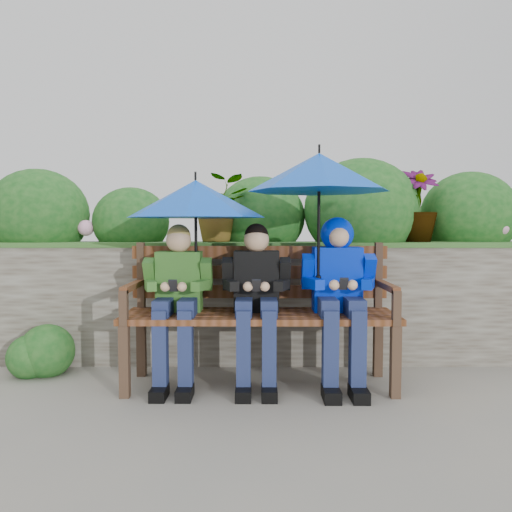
{
  "coord_description": "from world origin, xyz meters",
  "views": [
    {
      "loc": [
        0.01,
        -3.52,
        1.17
      ],
      "look_at": [
        0.0,
        0.1,
        0.95
      ],
      "focal_mm": 35.0,
      "sensor_mm": 36.0,
      "label": 1
    }
  ],
  "objects_px": {
    "boy_left": "(177,294)",
    "umbrella_right": "(319,172)",
    "umbrella_left": "(196,199)",
    "park_bench": "(260,304)",
    "boy_middle": "(256,294)",
    "boy_right": "(339,285)"
  },
  "relations": [
    {
      "from": "boy_left",
      "to": "umbrella_right",
      "type": "height_order",
      "value": "umbrella_right"
    },
    {
      "from": "umbrella_left",
      "to": "park_bench",
      "type": "bearing_deg",
      "value": 6.09
    },
    {
      "from": "boy_left",
      "to": "boy_middle",
      "type": "xyz_separation_m",
      "value": [
        0.57,
        -0.0,
        0.0
      ]
    },
    {
      "from": "boy_middle",
      "to": "umbrella_left",
      "type": "bearing_deg",
      "value": 174.02
    },
    {
      "from": "boy_middle",
      "to": "boy_right",
      "type": "xyz_separation_m",
      "value": [
        0.6,
        0.01,
        0.06
      ]
    },
    {
      "from": "park_bench",
      "to": "umbrella_left",
      "type": "distance_m",
      "value": 0.9
    },
    {
      "from": "boy_left",
      "to": "umbrella_left",
      "type": "height_order",
      "value": "umbrella_left"
    },
    {
      "from": "boy_left",
      "to": "park_bench",
      "type": "bearing_deg",
      "value": 9.06
    },
    {
      "from": "boy_middle",
      "to": "boy_right",
      "type": "relative_size",
      "value": 0.96
    },
    {
      "from": "park_bench",
      "to": "boy_right",
      "type": "xyz_separation_m",
      "value": [
        0.57,
        -0.09,
        0.15
      ]
    },
    {
      "from": "boy_middle",
      "to": "umbrella_right",
      "type": "xyz_separation_m",
      "value": [
        0.45,
        0.0,
        0.87
      ]
    },
    {
      "from": "park_bench",
      "to": "boy_left",
      "type": "bearing_deg",
      "value": -170.94
    },
    {
      "from": "park_bench",
      "to": "boy_middle",
      "type": "distance_m",
      "value": 0.13
    },
    {
      "from": "park_bench",
      "to": "boy_middle",
      "type": "bearing_deg",
      "value": -104.12
    },
    {
      "from": "park_bench",
      "to": "boy_right",
      "type": "height_order",
      "value": "boy_right"
    },
    {
      "from": "boy_right",
      "to": "park_bench",
      "type": "bearing_deg",
      "value": 171.36
    },
    {
      "from": "boy_right",
      "to": "umbrella_right",
      "type": "height_order",
      "value": "umbrella_right"
    },
    {
      "from": "umbrella_left",
      "to": "boy_left",
      "type": "bearing_deg",
      "value": -160.94
    },
    {
      "from": "umbrella_left",
      "to": "umbrella_right",
      "type": "xyz_separation_m",
      "value": [
        0.89,
        -0.05,
        0.19
      ]
    },
    {
      "from": "boy_left",
      "to": "boy_right",
      "type": "xyz_separation_m",
      "value": [
        1.17,
        0.01,
        0.07
      ]
    },
    {
      "from": "boy_middle",
      "to": "boy_left",
      "type": "bearing_deg",
      "value": 179.94
    },
    {
      "from": "boy_middle",
      "to": "umbrella_left",
      "type": "height_order",
      "value": "umbrella_left"
    }
  ]
}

